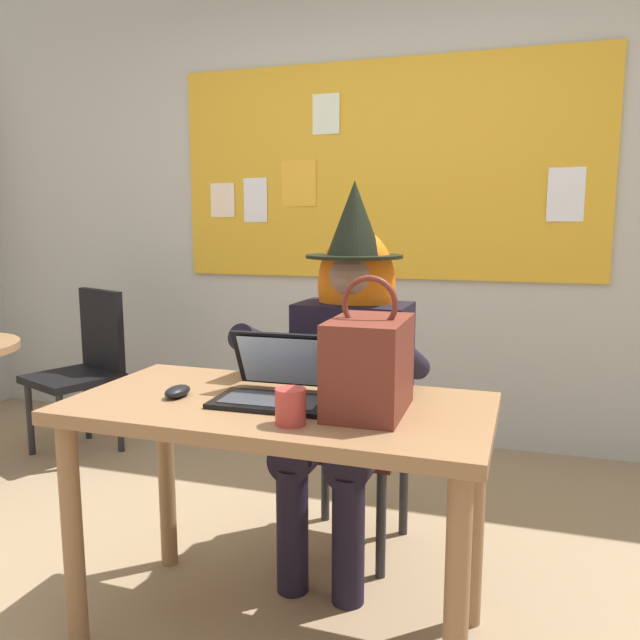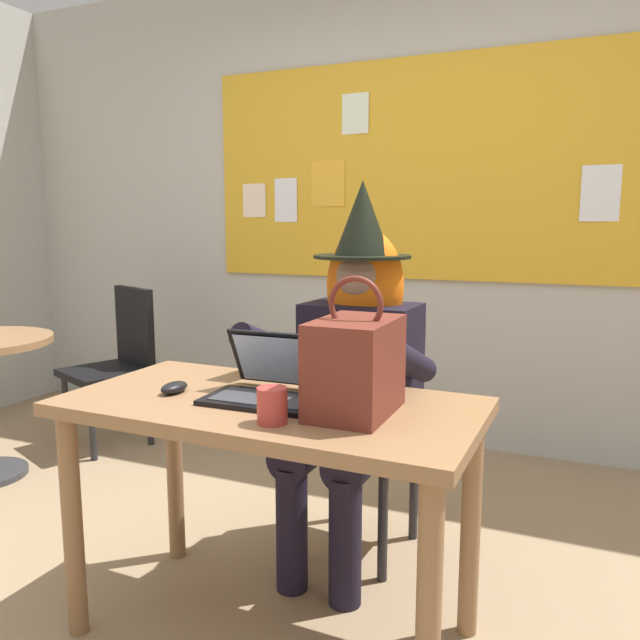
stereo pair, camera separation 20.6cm
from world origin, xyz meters
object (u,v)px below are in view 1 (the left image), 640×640
at_px(desk_main, 279,439).
at_px(laptop, 278,385).
at_px(chair_spare_by_window, 86,362).
at_px(coffee_mug, 291,407).
at_px(handbag, 369,364).
at_px(computer_mouse, 178,391).
at_px(chair_at_desk, 358,418).
at_px(person_costumed, 349,354).

bearing_deg(desk_main, laptop, 115.23).
height_order(laptop, chair_spare_by_window, laptop).
distance_m(desk_main, coffee_mug, 0.27).
height_order(handbag, chair_spare_by_window, handbag).
xyz_separation_m(computer_mouse, handbag, (0.58, 0.03, 0.12)).
xyz_separation_m(desk_main, chair_at_desk, (0.07, 0.67, -0.13)).
bearing_deg(computer_mouse, person_costumed, 60.70).
relative_size(laptop, handbag, 0.91).
xyz_separation_m(handbag, chair_spare_by_window, (-1.88, 1.21, -0.38)).
bearing_deg(handbag, person_costumed, 110.03).
relative_size(chair_at_desk, coffee_mug, 9.42).
relative_size(desk_main, computer_mouse, 11.89).
distance_m(person_costumed, computer_mouse, 0.70).
xyz_separation_m(person_costumed, laptop, (-0.08, -0.53, 0.01)).
bearing_deg(person_costumed, desk_main, -4.62).
relative_size(desk_main, chair_at_desk, 1.38).
bearing_deg(desk_main, handbag, -3.81).
distance_m(person_costumed, chair_spare_by_window, 1.81).
distance_m(computer_mouse, coffee_mug, 0.44).
height_order(laptop, computer_mouse, laptop).
xyz_separation_m(laptop, handbag, (0.28, -0.04, 0.09)).
height_order(chair_at_desk, laptop, laptop).
bearing_deg(chair_at_desk, chair_spare_by_window, -103.25).
relative_size(chair_at_desk, person_costumed, 0.63).
bearing_deg(coffee_mug, desk_main, 119.55).
bearing_deg(laptop, chair_spare_by_window, 142.74).
relative_size(desk_main, coffee_mug, 13.01).
distance_m(laptop, computer_mouse, 0.31).
bearing_deg(handbag, chair_at_desk, 106.09).
bearing_deg(desk_main, person_costumed, 83.14).
bearing_deg(coffee_mug, chair_spare_by_window, 141.29).
height_order(chair_at_desk, person_costumed, person_costumed).
height_order(laptop, coffee_mug, laptop).
height_order(person_costumed, handbag, person_costumed).
xyz_separation_m(laptop, coffee_mug, (0.11, -0.21, 0.00)).
distance_m(chair_at_desk, coffee_mug, 0.91).
bearing_deg(chair_at_desk, desk_main, -2.44).
relative_size(computer_mouse, handbag, 0.28).
relative_size(laptop, chair_spare_by_window, 0.38).
distance_m(handbag, coffee_mug, 0.25).
distance_m(person_costumed, coffee_mug, 0.73).
relative_size(person_costumed, laptop, 4.13).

